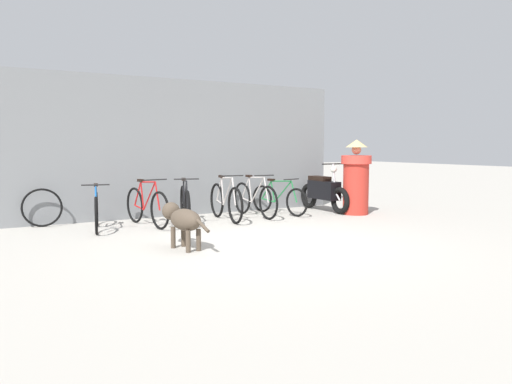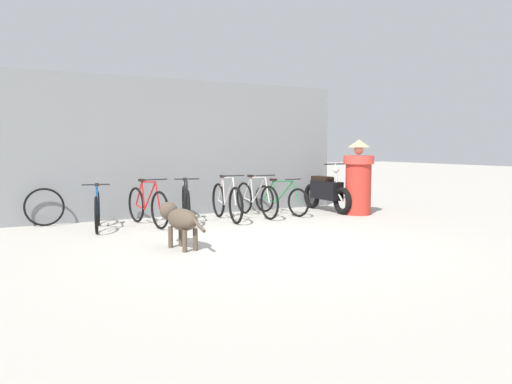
# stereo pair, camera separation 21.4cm
# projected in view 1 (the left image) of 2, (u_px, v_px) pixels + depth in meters

# --- Properties ---
(ground_plane) EXTENTS (60.00, 60.00, 0.00)m
(ground_plane) POSITION_uv_depth(u_px,v_px,m) (269.00, 243.00, 7.64)
(ground_plane) COLOR #ADA89E
(shop_wall_back) EXTENTS (7.51, 0.20, 2.89)m
(shop_wall_back) POSITION_uv_depth(u_px,v_px,m) (181.00, 148.00, 10.67)
(shop_wall_back) COLOR slate
(shop_wall_back) RESTS_ON ground
(bicycle_0) EXTENTS (0.50, 1.57, 0.84)m
(bicycle_0) POSITION_uv_depth(u_px,v_px,m) (96.00, 211.00, 8.83)
(bicycle_0) COLOR black
(bicycle_0) RESTS_ON ground
(bicycle_1) EXTENTS (0.46, 1.70, 0.90)m
(bicycle_1) POSITION_uv_depth(u_px,v_px,m) (147.00, 206.00, 9.27)
(bicycle_1) COLOR black
(bicycle_1) RESTS_ON ground
(bicycle_2) EXTENTS (0.61, 1.72, 0.89)m
(bicycle_2) POSITION_uv_depth(u_px,v_px,m) (185.00, 204.00, 9.63)
(bicycle_2) COLOR black
(bicycle_2) RESTS_ON ground
(bicycle_3) EXTENTS (0.46, 1.72, 0.93)m
(bicycle_3) POSITION_uv_depth(u_px,v_px,m) (226.00, 202.00, 9.95)
(bicycle_3) COLOR black
(bicycle_3) RESTS_ON ground
(bicycle_4) EXTENTS (0.46, 1.76, 0.90)m
(bicycle_4) POSITION_uv_depth(u_px,v_px,m) (255.00, 199.00, 10.51)
(bicycle_4) COLOR black
(bicycle_4) RESTS_ON ground
(bicycle_5) EXTENTS (0.53, 1.62, 0.80)m
(bicycle_5) POSITION_uv_depth(u_px,v_px,m) (279.00, 199.00, 10.88)
(bicycle_5) COLOR black
(bicycle_5) RESTS_ON ground
(motorcycle) EXTENTS (0.58, 1.82, 1.11)m
(motorcycle) POSITION_uv_depth(u_px,v_px,m) (324.00, 192.00, 11.40)
(motorcycle) COLOR black
(motorcycle) RESTS_ON ground
(stray_dog) EXTENTS (0.44, 1.17, 0.65)m
(stray_dog) POSITION_uv_depth(u_px,v_px,m) (182.00, 219.00, 7.22)
(stray_dog) COLOR #4C3F33
(stray_dog) RESTS_ON ground
(person_in_robes) EXTENTS (0.92, 0.92, 1.63)m
(person_in_robes) POSITION_uv_depth(u_px,v_px,m) (356.00, 178.00, 10.84)
(person_in_robes) COLOR #B72D23
(person_in_robes) RESTS_ON ground
(spare_tire_left) EXTENTS (0.71, 0.13, 0.72)m
(spare_tire_left) POSITION_uv_depth(u_px,v_px,m) (42.00, 208.00, 9.15)
(spare_tire_left) COLOR black
(spare_tire_left) RESTS_ON ground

